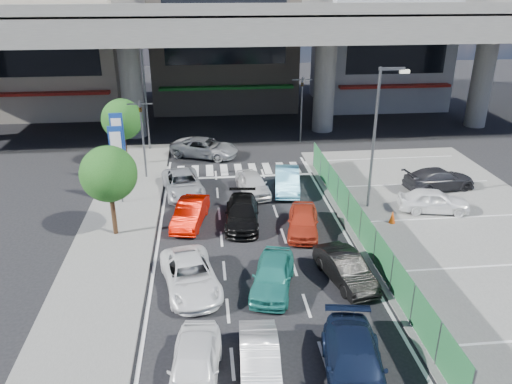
{
  "coord_description": "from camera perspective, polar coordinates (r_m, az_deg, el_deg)",
  "views": [
    {
      "loc": [
        -2.21,
        -19.46,
        12.19
      ],
      "look_at": [
        0.4,
        5.14,
        1.61
      ],
      "focal_mm": 35.0,
      "sensor_mm": 36.0,
      "label": 1
    }
  ],
  "objects": [
    {
      "name": "parked_sedan_white",
      "position": [
        29.78,
        19.65,
        -0.93
      ],
      "size": [
        4.12,
        2.32,
        1.32
      ],
      "primitive_type": "imported",
      "rotation": [
        0.0,
        0.0,
        1.37
      ],
      "color": "white",
      "rests_on": "parking_lot"
    },
    {
      "name": "parking_lot",
      "position": [
        27.98,
        22.95,
        -4.6
      ],
      "size": [
        12.0,
        28.0,
        0.06
      ],
      "primitive_type": "cube",
      "color": "#62625F",
      "rests_on": "ground"
    },
    {
      "name": "tree_far",
      "position": [
        35.52,
        -15.05,
        8.01
      ],
      "size": [
        2.8,
        2.8,
        4.8
      ],
      "color": "#382314",
      "rests_on": "ground"
    },
    {
      "name": "building_east",
      "position": [
        54.91,
        13.91,
        16.03
      ],
      "size": [
        12.0,
        10.9,
        12.0
      ],
      "color": "gray",
      "rests_on": "ground"
    },
    {
      "name": "sedan_white_front_mid",
      "position": [
        30.56,
        -0.38,
        0.95
      ],
      "size": [
        2.19,
        4.0,
        1.29
      ],
      "primitive_type": "imported",
      "rotation": [
        0.0,
        0.0,
        0.18
      ],
      "color": "silver",
      "rests_on": "ground"
    },
    {
      "name": "signboard_near",
      "position": [
        29.36,
        -15.56,
        4.17
      ],
      "size": [
        0.8,
        0.14,
        4.7
      ],
      "color": "#595B60",
      "rests_on": "ground"
    },
    {
      "name": "hatch_white_back_mid",
      "position": [
        17.34,
        0.42,
        -18.74
      ],
      "size": [
        1.47,
        3.77,
        1.22
      ],
      "primitive_type": "imported",
      "rotation": [
        0.0,
        0.0,
        -0.05
      ],
      "color": "silver",
      "rests_on": "ground"
    },
    {
      "name": "crossing_wagon_silver",
      "position": [
        37.29,
        -5.88,
        5.06
      ],
      "size": [
        5.47,
        4.03,
        1.38
      ],
      "primitive_type": "imported",
      "rotation": [
        0.0,
        0.0,
        1.18
      ],
      "color": "#9FA1A6",
      "rests_on": "ground"
    },
    {
      "name": "signboard_far",
      "position": [
        32.24,
        -15.49,
        5.86
      ],
      "size": [
        0.8,
        0.14,
        4.7
      ],
      "color": "#595B60",
      "rests_on": "ground"
    },
    {
      "name": "taxi_teal_mid",
      "position": [
        21.36,
        1.93,
        -9.45
      ],
      "size": [
        2.6,
        4.3,
        1.37
      ],
      "primitive_type": "imported",
      "rotation": [
        0.0,
        0.0,
        -0.26
      ],
      "color": "teal",
      "rests_on": "ground"
    },
    {
      "name": "taxi_orange_right",
      "position": [
        25.99,
        5.4,
        -3.3
      ],
      "size": [
        2.28,
        4.08,
        1.31
      ],
      "primitive_type": "imported",
      "rotation": [
        0.0,
        0.0,
        -0.2
      ],
      "color": "red",
      "rests_on": "ground"
    },
    {
      "name": "van_white_back_left",
      "position": [
        17.17,
        -7.03,
        -19.12
      ],
      "size": [
        2.0,
        4.18,
        1.38
      ],
      "primitive_type": "imported",
      "rotation": [
        0.0,
        0.0,
        -0.09
      ],
      "color": "white",
      "rests_on": "ground"
    },
    {
      "name": "kei_truck_front_right",
      "position": [
        31.04,
        3.57,
        1.36
      ],
      "size": [
        2.02,
        4.35,
        1.38
      ],
      "primitive_type": "imported",
      "rotation": [
        0.0,
        0.0,
        -0.14
      ],
      "color": "#65C2E7",
      "rests_on": "ground"
    },
    {
      "name": "building_west",
      "position": [
        53.55,
        -21.76,
        15.48
      ],
      "size": [
        12.0,
        10.9,
        13.0
      ],
      "color": "#A89C87",
      "rests_on": "ground"
    },
    {
      "name": "minivan_navy_back",
      "position": [
        17.38,
        11.21,
        -18.8
      ],
      "size": [
        2.65,
        5.0,
        1.38
      ],
      "primitive_type": "imported",
      "rotation": [
        0.0,
        0.0,
        -0.16
      ],
      "color": "black",
      "rests_on": "ground"
    },
    {
      "name": "traffic_cone",
      "position": [
        27.85,
        15.33,
        -2.76
      ],
      "size": [
        0.46,
        0.46,
        0.69
      ],
      "primitive_type": "cone",
      "rotation": [
        0.0,
        0.0,
        -0.34
      ],
      "color": "#D64A0B",
      "rests_on": "parking_lot"
    },
    {
      "name": "street_lamp_right",
      "position": [
        28.13,
        13.79,
        7.19
      ],
      "size": [
        1.65,
        0.22,
        8.0
      ],
      "color": "#595B60",
      "rests_on": "ground"
    },
    {
      "name": "expressway",
      "position": [
        41.66,
        -3.15,
        18.4
      ],
      "size": [
        64.0,
        14.0,
        10.75
      ],
      "color": "slate",
      "rests_on": "ground"
    },
    {
      "name": "sidewalk_left",
      "position": [
        26.84,
        -15.69,
        -4.66
      ],
      "size": [
        4.0,
        30.0,
        0.12
      ],
      "primitive_type": "cube",
      "color": "#62625F",
      "rests_on": "ground"
    },
    {
      "name": "parked_sedan_dgrey",
      "position": [
        33.13,
        20.2,
        1.41
      ],
      "size": [
        4.75,
        2.47,
        1.32
      ],
      "primitive_type": "imported",
      "rotation": [
        0.0,
        0.0,
        1.71
      ],
      "color": "#27272B",
      "rests_on": "parking_lot"
    },
    {
      "name": "taxi_orange_left",
      "position": [
        26.98,
        -7.51,
        -2.39
      ],
      "size": [
        2.17,
        4.12,
        1.29
      ],
      "primitive_type": "imported",
      "rotation": [
        0.0,
        0.0,
        -0.21
      ],
      "color": "red",
      "rests_on": "ground"
    },
    {
      "name": "wagon_silver_front_left",
      "position": [
        30.8,
        -8.33,
        0.91
      ],
      "size": [
        2.99,
        5.07,
        1.32
      ],
      "primitive_type": "imported",
      "rotation": [
        0.0,
        0.0,
        0.17
      ],
      "color": "#A6A9AE",
      "rests_on": "ground"
    },
    {
      "name": "building_center",
      "position": [
        52.68,
        -3.81,
        17.98
      ],
      "size": [
        14.0,
        10.9,
        15.0
      ],
      "color": "gray",
      "rests_on": "ground"
    },
    {
      "name": "tree_near",
      "position": [
        25.51,
        -16.49,
        1.97
      ],
      "size": [
        2.8,
        2.8,
        4.8
      ],
      "color": "#382314",
      "rests_on": "ground"
    },
    {
      "name": "street_lamp_left",
      "position": [
        38.41,
        -12.33,
        11.49
      ],
      "size": [
        1.65,
        0.22,
        8.0
      ],
      "color": "#595B60",
      "rests_on": "ground"
    },
    {
      "name": "fence_run",
      "position": [
        24.54,
        12.55,
        -4.84
      ],
      "size": [
        0.16,
        22.0,
        1.8
      ],
      "primitive_type": null,
      "color": "#205D31",
      "rests_on": "ground"
    },
    {
      "name": "traffic_light_right",
      "position": [
        40.08,
        5.27,
        11.17
      ],
      "size": [
        1.6,
        1.24,
        5.2
      ],
      "color": "#595B60",
      "rests_on": "ground"
    },
    {
      "name": "traffic_light_left",
      "position": [
        32.77,
        -12.97,
        7.97
      ],
      "size": [
        1.6,
        1.24,
        5.2
      ],
      "color": "#595B60",
      "rests_on": "ground"
    },
    {
      "name": "hatch_black_mid_right",
      "position": [
        22.21,
        10.18,
        -8.6
      ],
      "size": [
        2.19,
        4.09,
        1.28
      ],
      "primitive_type": "imported",
      "rotation": [
        0.0,
        0.0,
        0.22
      ],
      "color": "black",
      "rests_on": "ground"
    },
    {
      "name": "sedan_white_mid_left",
      "position": [
        21.57,
        -7.5,
        -9.46
      ],
      "size": [
        2.95,
        4.91,
        1.27
      ],
      "primitive_type": "imported",
      "rotation": [
        0.0,
        0.0,
        0.19
      ],
      "color": "white",
      "rests_on": "ground"
    },
    {
      "name": "sedan_black_mid",
      "position": [
        26.75,
        -1.59,
        -2.44
      ],
      "size": [
        2.19,
        4.54,
        1.28
      ],
      "primitive_type": "imported",
      "rotation": [
        0.0,
        0.0,
        -0.09
      ],
      "color": "black",
      "rests_on": "ground"
    },
    {
      "name": "ground",
      "position": [
        23.07,
        0.37,
        -8.75
      ],
      "size": [
        120.0,
        120.0,
        0.0
      ],
      "primitive_type": "plane",
      "color": "black",
      "rests_on": "ground"
    }
  ]
}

